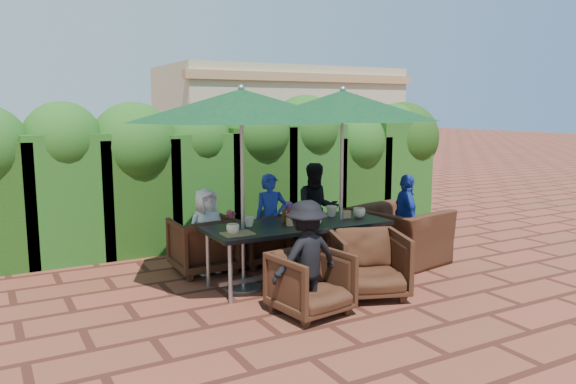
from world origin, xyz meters
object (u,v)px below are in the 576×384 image
dining_table (298,229)px  chair_far_left (203,242)px  umbrella_left (241,106)px  chair_far_mid (256,236)px  chair_near_left (311,280)px  chair_end_right (399,226)px  umbrella_right (343,106)px  chair_far_right (323,230)px  chair_near_right (369,261)px

dining_table → chair_far_left: 1.35m
umbrella_left → chair_far_left: (-0.17, 0.91, -1.81)m
dining_table → chair_far_mid: size_ratio=3.03×
chair_near_left → chair_far_left: bearing=94.3°
chair_far_left → chair_far_mid: size_ratio=1.05×
chair_far_mid → chair_end_right: (1.82, -0.93, 0.13)m
umbrella_right → chair_near_left: size_ratio=3.28×
chair_far_right → chair_end_right: 1.14m
chair_end_right → umbrella_right: bearing=87.4°
chair_near_right → chair_near_left: bearing=-149.0°
umbrella_left → chair_far_left: 2.03m
chair_far_mid → umbrella_right: bearing=111.7°
dining_table → umbrella_left: 1.70m
dining_table → chair_near_right: 1.02m
chair_far_left → chair_end_right: (2.63, -0.87, 0.12)m
chair_far_left → chair_far_right: (1.86, -0.05, -0.03)m
umbrella_right → chair_far_mid: size_ratio=3.17×
dining_table → umbrella_left: bearing=175.3°
chair_far_left → chair_far_right: 1.86m
umbrella_left → chair_end_right: 2.98m
umbrella_left → umbrella_right: bearing=-5.1°
chair_far_right → umbrella_right: bearing=93.0°
dining_table → umbrella_right: 1.66m
chair_far_mid → chair_near_right: bearing=94.5°
umbrella_left → chair_far_right: umbrella_left is taller
chair_far_right → chair_end_right: size_ratio=0.64×
chair_far_right → chair_near_left: 2.42m
umbrella_left → chair_near_left: bearing=-75.8°
umbrella_left → chair_far_mid: umbrella_left is taller
chair_far_left → chair_near_right: 2.29m
umbrella_right → chair_far_mid: (-0.70, 1.09, -1.82)m
dining_table → chair_far_left: size_ratio=2.89×
chair_far_right → dining_table: bearing=66.1°
chair_far_mid → chair_near_right: size_ratio=0.92×
chair_near_right → chair_far_left: bearing=146.2°
umbrella_left → chair_far_mid: 2.16m
umbrella_left → chair_far_right: size_ratio=3.60×
umbrella_right → chair_near_left: umbrella_right is taller
umbrella_right → chair_far_left: 2.57m
dining_table → chair_far_left: (-0.90, 0.97, -0.27)m
umbrella_right → chair_far_right: 2.10m
dining_table → chair_far_right: size_ratio=3.09×
chair_far_left → chair_far_mid: 0.81m
umbrella_left → dining_table: bearing=-4.7°
umbrella_left → umbrella_right: same height
chair_end_right → chair_far_mid: bearing=52.3°
chair_far_right → chair_near_left: chair_far_right is taller
chair_near_left → chair_end_right: chair_end_right is taller
dining_table → umbrella_right: size_ratio=0.96×
dining_table → chair_near_left: bearing=-113.1°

